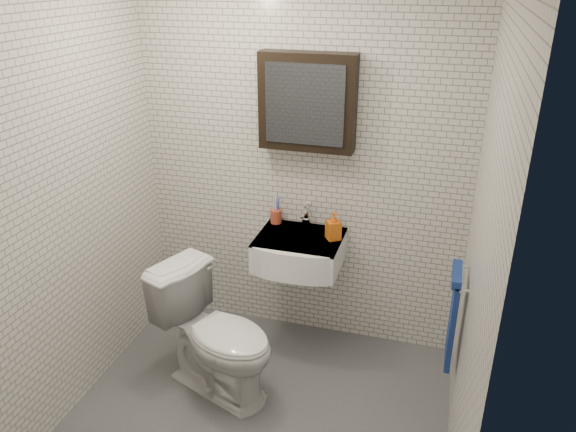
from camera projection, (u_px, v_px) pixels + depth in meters
The scene contains 9 objects.
ground at pixel (256, 418), 3.34m from camera, with size 2.20×2.00×0.01m, color #4F5257.
room_shell at pixel (249, 190), 2.74m from camera, with size 2.22×2.02×2.51m.
washbasin at pixel (298, 252), 3.66m from camera, with size 0.55×0.50×0.20m.
faucet at pixel (306, 218), 3.77m from camera, with size 0.06×0.20×0.15m.
mirror_cabinet at pixel (307, 102), 3.44m from camera, with size 0.60×0.15×0.60m.
towel_rail at pixel (453, 313), 3.08m from camera, with size 0.09×0.30×0.58m.
toothbrush_cup at pixel (276, 216), 3.84m from camera, with size 0.08×0.08×0.21m.
soap_bottle at pixel (334, 226), 3.59m from camera, with size 0.08×0.09×0.19m, color orange.
toilet at pixel (217, 335), 3.43m from camera, with size 0.45×0.79×0.81m, color white.
Camera 1 is at (0.90, -2.39, 2.47)m, focal length 35.00 mm.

